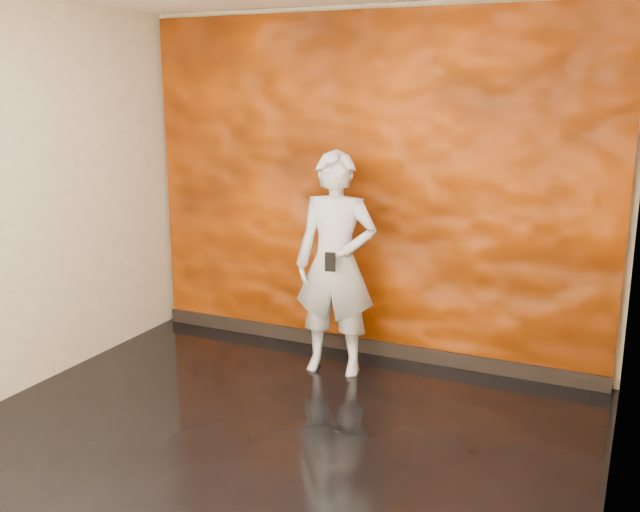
{
  "coord_description": "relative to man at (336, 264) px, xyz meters",
  "views": [
    {
      "loc": [
        2.05,
        -3.37,
        2.2
      ],
      "look_at": [
        -0.02,
        1.08,
        1.02
      ],
      "focal_mm": 40.0,
      "sensor_mm": 36.0,
      "label": 1
    }
  ],
  "objects": [
    {
      "name": "baseboard",
      "position": [
        0.06,
        0.45,
        -0.8
      ],
      "size": [
        3.9,
        0.04,
        0.12
      ],
      "primitive_type": "cube",
      "color": "black",
      "rests_on": "ground"
    },
    {
      "name": "feature_wall",
      "position": [
        0.06,
        0.49,
        0.52
      ],
      "size": [
        3.9,
        0.06,
        2.75
      ],
      "primitive_type": "cube",
      "color": "#C24301",
      "rests_on": "ground"
    },
    {
      "name": "man",
      "position": [
        0.0,
        0.0,
        0.0
      ],
      "size": [
        0.69,
        0.51,
        1.73
      ],
      "primitive_type": "imported",
      "rotation": [
        0.0,
        0.0,
        0.16
      ],
      "color": "#9FA4B0",
      "rests_on": "ground"
    },
    {
      "name": "room",
      "position": [
        0.06,
        -1.47,
        0.54
      ],
      "size": [
        4.02,
        4.02,
        2.81
      ],
      "color": "black",
      "rests_on": "ground"
    },
    {
      "name": "phone",
      "position": [
        0.06,
        -0.23,
        0.08
      ],
      "size": [
        0.08,
        0.03,
        0.14
      ],
      "primitive_type": "cube",
      "rotation": [
        0.0,
        0.0,
        0.22
      ],
      "color": "black",
      "rests_on": "man"
    }
  ]
}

